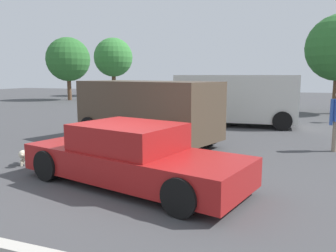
{
  "coord_description": "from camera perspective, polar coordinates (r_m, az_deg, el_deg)",
  "views": [
    {
      "loc": [
        3.12,
        -6.0,
        2.17
      ],
      "look_at": [
        0.16,
        1.91,
        0.9
      ],
      "focal_mm": 36.24,
      "sensor_mm": 36.0,
      "label": 1
    }
  ],
  "objects": [
    {
      "name": "ground_plane",
      "position": [
        7.1,
        -6.71,
        -9.3
      ],
      "size": [
        80.0,
        80.0,
        0.0
      ],
      "primitive_type": "plane",
      "color": "#424244"
    },
    {
      "name": "sedan_foreground",
      "position": [
        6.82,
        -6.11,
        -5.12
      ],
      "size": [
        4.94,
        2.77,
        1.22
      ],
      "rotation": [
        0.0,
        0.0,
        -0.24
      ],
      "color": "maroon",
      "rests_on": "ground_plane"
    },
    {
      "name": "dog",
      "position": [
        8.93,
        -23.02,
        -4.51
      ],
      "size": [
        0.4,
        0.52,
        0.41
      ],
      "rotation": [
        0.0,
        0.0,
        5.28
      ],
      "color": "beige",
      "rests_on": "ground_plane"
    },
    {
      "name": "van_white",
      "position": [
        15.04,
        11.25,
        4.6
      ],
      "size": [
        5.19,
        2.45,
        2.17
      ],
      "rotation": [
        0.0,
        0.0,
        3.21
      ],
      "color": "silver",
      "rests_on": "ground_plane"
    },
    {
      "name": "suv_dark",
      "position": [
        10.81,
        -3.54,
        2.77
      ],
      "size": [
        5.02,
        3.22,
        1.98
      ],
      "rotation": [
        0.0,
        0.0,
        -0.31
      ],
      "color": "#4C3D2D",
      "rests_on": "ground_plane"
    },
    {
      "name": "parking_curb",
      "position": [
        4.79,
        -24.53,
        -18.43
      ],
      "size": [
        9.42,
        0.2,
        0.12
      ],
      "primitive_type": "cube",
      "color": "#B7B2A8",
      "rests_on": "ground_plane"
    },
    {
      "name": "tree_back_left",
      "position": [
        31.01,
        -16.45,
        10.69
      ],
      "size": [
        3.75,
        3.75,
        5.39
      ],
      "color": "brown",
      "rests_on": "ground_plane"
    },
    {
      "name": "tree_back_right",
      "position": [
        36.6,
        -9.19,
        11.31
      ],
      "size": [
        4.03,
        4.03,
        6.02
      ],
      "color": "brown",
      "rests_on": "ground_plane"
    }
  ]
}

